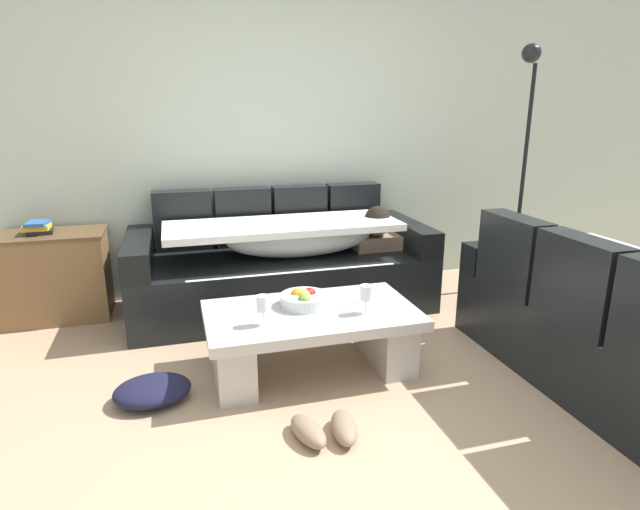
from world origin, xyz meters
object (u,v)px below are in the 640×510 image
book_stack_on_cabinet (38,228)px  pair_of_shoes (326,429)px  couch_near_window (628,332)px  open_magazine (339,299)px  couch_along_wall (285,265)px  crumpled_garment (152,390)px  coffee_table (311,333)px  wine_glass_near_right (366,294)px  side_cabinet (57,276)px  wine_glass_near_left (263,305)px  fruit_bowl (304,299)px  floor_lamp (523,157)px

book_stack_on_cabinet → pair_of_shoes: size_ratio=0.64×
couch_near_window → open_magazine: (-1.38, 0.78, 0.05)m
couch_along_wall → crumpled_garment: 1.52m
coffee_table → wine_glass_near_right: 0.40m
open_magazine → pair_of_shoes: bearing=-115.3°
book_stack_on_cabinet → open_magazine: bearing=-32.5°
crumpled_garment → pair_of_shoes: bearing=-35.3°
side_cabinet → open_magazine: bearing=-33.5°
coffee_table → couch_near_window: bearing=-22.8°
book_stack_on_cabinet → crumpled_garment: bearing=-61.5°
wine_glass_near_left → wine_glass_near_right: size_ratio=1.00×
fruit_bowl → floor_lamp: floor_lamp is taller
couch_along_wall → open_magazine: 0.95m
wine_glass_near_left → floor_lamp: floor_lamp is taller
open_magazine → book_stack_on_cabinet: 2.20m
fruit_bowl → wine_glass_near_right: bearing=-33.7°
fruit_bowl → wine_glass_near_left: (-0.28, -0.21, 0.07)m
floor_lamp → pair_of_shoes: 2.81m
couch_along_wall → coffee_table: 1.07m
couch_along_wall → fruit_bowl: bearing=-95.8°
wine_glass_near_right → floor_lamp: (1.70, 1.02, 0.62)m
side_cabinet → pair_of_shoes: bearing=-52.8°
crumpled_garment → wine_glass_near_left: bearing=-4.2°
fruit_bowl → pair_of_shoes: 0.82m
open_magazine → crumpled_garment: open_magazine is taller
couch_along_wall → crumpled_garment: (-0.97, -1.14, -0.27)m
pair_of_shoes → couch_along_wall: bearing=84.0°
pair_of_shoes → book_stack_on_cabinet: bearing=128.5°
wine_glass_near_left → wine_glass_near_right: same height
open_magazine → book_stack_on_cabinet: book_stack_on_cabinet is taller
side_cabinet → book_stack_on_cabinet: book_stack_on_cabinet is taller
open_magazine → crumpled_garment: bearing=-173.0°
wine_glass_near_right → couch_near_window: bearing=-22.6°
couch_along_wall → wine_glass_near_left: 1.26m
book_stack_on_cabinet → floor_lamp: (3.62, -0.40, 0.43)m
side_cabinet → pair_of_shoes: (1.46, -1.93, -0.28)m
fruit_bowl → floor_lamp: 2.27m
coffee_table → open_magazine: bearing=29.8°
open_magazine → floor_lamp: floor_lamp is taller
couch_along_wall → wine_glass_near_right: 1.21m
pair_of_shoes → crumpled_garment: crumpled_garment is taller
fruit_bowl → open_magazine: size_ratio=1.00×
couch_near_window → wine_glass_near_right: 1.41m
couch_along_wall → open_magazine: couch_along_wall is taller
wine_glass_near_right → floor_lamp: bearing=30.9°
fruit_bowl → open_magazine: bearing=9.5°
side_cabinet → crumpled_garment: (0.67, -1.37, -0.26)m
wine_glass_near_left → wine_glass_near_right: 0.58m
fruit_bowl → side_cabinet: 1.96m
couch_near_window → side_cabinet: couch_near_window is taller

